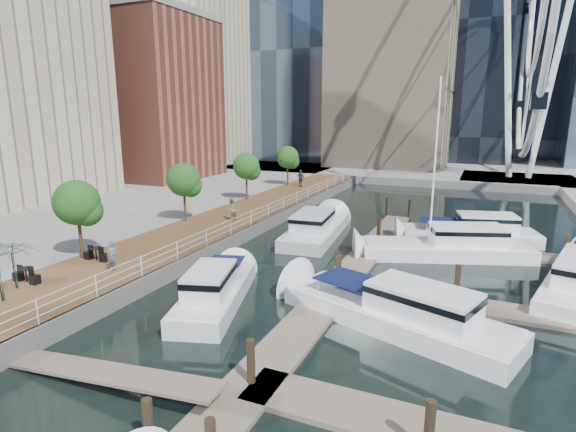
% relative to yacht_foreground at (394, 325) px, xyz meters
% --- Properties ---
extents(ground, '(520.00, 520.00, 0.00)m').
position_rel_yacht_foreground_xyz_m(ground, '(-6.65, -4.67, 0.00)').
color(ground, black).
rests_on(ground, ground).
extents(boardwalk, '(6.00, 60.00, 1.00)m').
position_rel_yacht_foreground_xyz_m(boardwalk, '(-15.65, 10.33, 0.50)').
color(boardwalk, brown).
rests_on(boardwalk, ground).
extents(seawall, '(0.25, 60.00, 1.00)m').
position_rel_yacht_foreground_xyz_m(seawall, '(-12.65, 10.33, 0.50)').
color(seawall, '#595954').
rests_on(seawall, ground).
extents(land_far, '(200.00, 114.00, 1.00)m').
position_rel_yacht_foreground_xyz_m(land_far, '(-6.65, 97.33, 0.50)').
color(land_far, gray).
rests_on(land_far, ground).
extents(pier, '(14.00, 12.00, 1.00)m').
position_rel_yacht_foreground_xyz_m(pier, '(7.35, 47.33, 0.50)').
color(pier, gray).
rests_on(pier, ground).
extents(railing, '(0.10, 60.00, 1.05)m').
position_rel_yacht_foreground_xyz_m(railing, '(-12.75, 10.33, 1.52)').
color(railing, white).
rests_on(railing, boardwalk).
extents(floating_docks, '(16.00, 34.00, 2.60)m').
position_rel_yacht_foreground_xyz_m(floating_docks, '(1.31, 5.31, 0.49)').
color(floating_docks, '#6D6051').
rests_on(floating_docks, ground).
extents(midrise_condos, '(19.00, 67.00, 28.00)m').
position_rel_yacht_foreground_xyz_m(midrise_condos, '(-40.22, 22.15, 13.42)').
color(midrise_condos, '#BCAD8E').
rests_on(midrise_condos, ground).
extents(street_trees, '(2.60, 42.60, 4.60)m').
position_rel_yacht_foreground_xyz_m(street_trees, '(-18.05, 9.33, 4.29)').
color(street_trees, '#3F2B1C').
rests_on(street_trees, ground).
extents(yacht_foreground, '(11.95, 6.76, 2.15)m').
position_rel_yacht_foreground_xyz_m(yacht_foreground, '(0.00, 0.00, 0.00)').
color(yacht_foreground, white).
rests_on(yacht_foreground, ground).
extents(pedestrian_near, '(0.69, 0.53, 1.68)m').
position_rel_yacht_foreground_xyz_m(pedestrian_near, '(-14.60, -1.75, 1.84)').
color(pedestrian_near, '#525D6D').
rests_on(pedestrian_near, boardwalk).
extents(pedestrian_mid, '(0.90, 1.03, 1.80)m').
position_rel_yacht_foreground_xyz_m(pedestrian_mid, '(-14.84, 10.99, 1.90)').
color(pedestrian_mid, gray).
rests_on(pedestrian_mid, boardwalk).
extents(pedestrian_far, '(1.26, 0.87, 1.98)m').
position_rel_yacht_foreground_xyz_m(pedestrian_far, '(-16.13, 28.69, 1.99)').
color(pedestrian_far, '#333940').
rests_on(pedestrian_far, boardwalk).
extents(moored_yachts, '(23.06, 34.70, 11.50)m').
position_rel_yacht_foreground_xyz_m(moored_yachts, '(0.61, 8.95, 0.00)').
color(moored_yachts, white).
rests_on(moored_yachts, ground).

